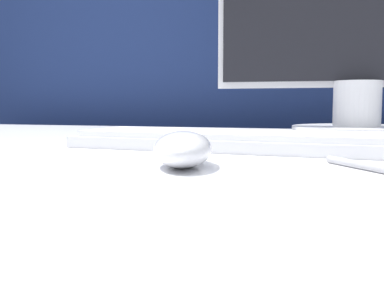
% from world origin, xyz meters
% --- Properties ---
extents(partition_panel, '(5.00, 0.03, 1.27)m').
position_xyz_m(partition_panel, '(0.00, 0.71, 0.64)').
color(partition_panel, navy).
rests_on(partition_panel, ground_plane).
extents(computer_mouse_near, '(0.08, 0.13, 0.04)m').
position_xyz_m(computer_mouse_near, '(-0.01, -0.12, 0.72)').
color(computer_mouse_near, silver).
rests_on(computer_mouse_near, desk).
extents(keyboard, '(0.46, 0.18, 0.02)m').
position_xyz_m(keyboard, '(0.01, 0.07, 0.71)').
color(keyboard, silver).
rests_on(keyboard, desk).
extents(monitor, '(0.53, 0.23, 0.46)m').
position_xyz_m(monitor, '(0.19, 0.34, 0.93)').
color(monitor, silver).
rests_on(monitor, desk).
extents(pen, '(0.09, 0.12, 0.01)m').
position_xyz_m(pen, '(0.17, -0.11, 0.71)').
color(pen, '#99999E').
rests_on(pen, desk).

